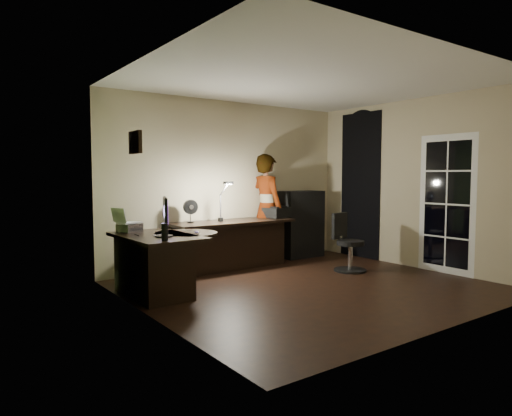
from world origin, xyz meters
TOP-DOWN VIEW (x-y plane):
  - floor at (0.00, 0.00)m, footprint 4.50×4.00m
  - ceiling at (0.00, 0.00)m, footprint 4.50×4.00m
  - wall_back at (0.00, 2.00)m, footprint 4.50×0.01m
  - wall_front at (0.00, -2.00)m, footprint 4.50×0.01m
  - wall_left at (-2.25, 0.00)m, footprint 0.01×4.00m
  - wall_right at (2.25, 0.00)m, footprint 0.01×4.00m
  - green_wall_overlay at (-2.24, 0.00)m, footprint 0.00×4.00m
  - arched_doorway at (2.24, 1.15)m, footprint 0.01×0.90m
  - french_door at (2.24, -0.55)m, footprint 0.02×0.92m
  - framed_picture at (-2.22, 0.45)m, footprint 0.04×0.30m
  - desk_left at (-1.83, 0.81)m, footprint 0.84×1.33m
  - desk_right at (-0.20, 1.63)m, footprint 2.04×0.71m
  - cabinet at (1.38, 1.78)m, footprint 0.80×0.41m
  - laptop_stand at (-2.01, 1.25)m, footprint 0.33×0.31m
  - laptop at (-2.01, 1.25)m, footprint 0.36×0.34m
  - monitor at (-1.82, 0.61)m, footprint 0.29×0.52m
  - mouse at (-1.35, 0.67)m, footprint 0.07×0.09m
  - phone at (-1.81, 0.61)m, footprint 0.09×0.14m
  - pen at (-2.05, 0.91)m, footprint 0.02×0.14m
  - speaker at (-1.96, 0.29)m, footprint 0.09×0.09m
  - notepad at (-1.82, 0.66)m, footprint 0.17×0.22m
  - desk_fan at (-0.87, 1.77)m, footprint 0.23×0.14m
  - headphones at (0.59, 1.70)m, footprint 0.20×0.10m
  - printer at (0.70, 1.63)m, footprint 0.48×0.41m
  - desk_lamp at (-0.44, 1.59)m, footprint 0.27×0.34m
  - office_chair at (1.18, 0.39)m, footprint 0.58×0.58m
  - person at (0.60, 1.78)m, footprint 0.49×0.69m

SIDE VIEW (x-z plane):
  - floor at x=0.00m, z-range -0.01..0.00m
  - desk_left at x=-1.83m, z-range 0.00..0.75m
  - desk_right at x=-0.20m, z-range 0.00..0.76m
  - office_chair at x=1.18m, z-range 0.00..0.90m
  - cabinet at x=1.38m, z-range 0.00..1.20m
  - phone at x=-1.81m, z-range 0.75..0.76m
  - notepad at x=-1.82m, z-range 0.75..0.76m
  - pen at x=-2.05m, z-range 0.75..0.76m
  - mouse at x=-1.35m, z-range 0.75..0.78m
  - laptop_stand at x=-2.01m, z-range 0.75..0.86m
  - headphones at x=0.59m, z-range 0.77..0.86m
  - speaker at x=-1.96m, z-range 0.75..0.95m
  - printer at x=0.70m, z-range 0.77..0.96m
  - person at x=0.60m, z-range 0.00..1.84m
  - monitor at x=-1.82m, z-range 0.75..1.09m
  - desk_fan at x=-0.87m, z-range 0.77..1.12m
  - laptop at x=-2.01m, z-range 0.87..1.07m
  - french_door at x=2.24m, z-range 0.00..2.10m
  - desk_lamp at x=-0.44m, z-range 0.77..1.43m
  - arched_doorway at x=2.24m, z-range 0.00..2.60m
  - wall_back at x=0.00m, z-range 0.00..2.70m
  - wall_front at x=0.00m, z-range 0.00..2.70m
  - wall_left at x=-2.25m, z-range 0.00..2.70m
  - wall_right at x=2.25m, z-range 0.00..2.70m
  - green_wall_overlay at x=-2.24m, z-range 0.00..2.70m
  - framed_picture at x=-2.22m, z-range 1.73..1.98m
  - ceiling at x=0.00m, z-range 2.70..2.71m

